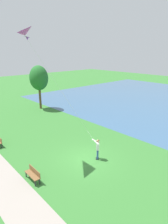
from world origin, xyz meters
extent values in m
plane|color=#33702D|center=(0.00, 0.00, 0.00)|extent=(120.00, 120.00, 0.00)
cube|color=gray|center=(-6.29, 2.00, 0.01)|extent=(2.93, 32.04, 0.02)
cube|color=#232328|center=(0.57, -0.67, 0.03)|extent=(0.25, 0.25, 0.06)
cylinder|color=#2D4C8E|center=(0.59, -0.68, 0.45)|extent=(0.14, 0.14, 0.82)
cube|color=#232328|center=(0.74, -0.49, 0.03)|extent=(0.25, 0.25, 0.06)
cylinder|color=#2D4C8E|center=(0.75, -0.51, 0.45)|extent=(0.14, 0.14, 0.82)
cube|color=white|center=(0.67, -0.59, 1.16)|extent=(0.44, 0.44, 0.60)
sphere|color=tan|center=(0.67, -0.59, 1.62)|extent=(0.22, 0.22, 0.22)
ellipsoid|color=#4C3319|center=(0.68, -0.60, 1.66)|extent=(0.32, 0.32, 0.13)
cylinder|color=white|center=(0.45, -0.50, 1.61)|extent=(0.25, 0.56, 0.43)
cylinder|color=white|center=(0.57, -0.38, 1.61)|extent=(0.56, 0.23, 0.43)
sphere|color=tan|center=(0.39, -0.33, 1.74)|extent=(0.10, 0.10, 0.10)
pyramid|color=#E02D9E|center=(-2.69, 2.69, 9.79)|extent=(1.68, 1.81, 0.57)
cone|color=purple|center=(-2.99, 2.93, 9.42)|extent=(0.28, 0.28, 0.22)
cylinder|color=black|center=(-2.99, 2.93, 9.53)|extent=(1.03, 1.26, 0.02)
cylinder|color=silver|center=(-1.30, 1.30, 5.56)|extent=(3.40, 3.27, 7.64)
cube|color=brown|center=(-4.71, 0.47, 0.45)|extent=(0.46, 1.51, 0.05)
cube|color=brown|center=(-4.52, 0.47, 0.68)|extent=(0.06, 1.50, 0.40)
cube|color=#2D2D33|center=(-4.89, -0.19, 0.23)|extent=(0.06, 0.06, 0.45)
cube|color=#2D2D33|center=(-4.57, -0.20, 0.23)|extent=(0.06, 0.06, 0.45)
cube|color=#2D2D33|center=(-4.86, 1.15, 0.23)|extent=(0.06, 0.06, 0.45)
cube|color=#2D2D33|center=(-4.54, 1.14, 0.23)|extent=(0.06, 0.06, 0.45)
cube|color=#2D2D33|center=(-4.45, 6.80, 0.23)|extent=(0.06, 0.06, 0.45)
cylinder|color=brown|center=(5.03, 15.80, 1.73)|extent=(0.34, 0.34, 3.46)
ellipsoid|color=#236628|center=(5.03, 15.80, 4.75)|extent=(2.70, 3.04, 3.69)
camera|label=1|loc=(-9.92, -10.43, 8.60)|focal=31.37mm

